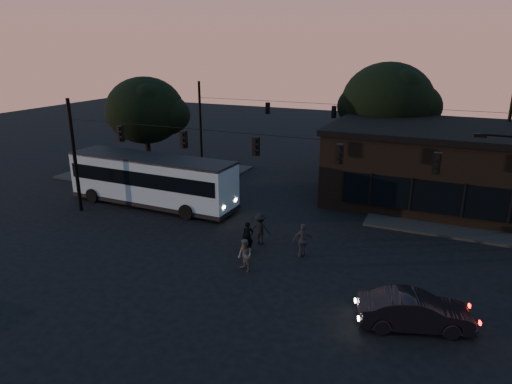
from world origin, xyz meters
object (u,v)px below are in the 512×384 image
at_px(bus, 152,178).
at_px(car, 415,311).
at_px(pedestrian_d, 261,229).
at_px(pedestrian_c, 303,241).
at_px(building, 443,164).
at_px(pedestrian_b, 245,256).
at_px(pedestrian_a, 248,237).

bearing_deg(bus, car, -22.21).
bearing_deg(pedestrian_d, car, 148.58).
relative_size(pedestrian_c, pedestrian_d, 1.02).
xyz_separation_m(building, car, (0.03, -16.91, -1.99)).
bearing_deg(pedestrian_b, bus, -178.16).
relative_size(car, pedestrian_b, 2.63).
height_order(bus, pedestrian_b, bus).
height_order(building, pedestrian_d, building).
height_order(pedestrian_b, pedestrian_d, pedestrian_d).
bearing_deg(pedestrian_b, pedestrian_d, 134.06).
xyz_separation_m(bus, pedestrian_b, (10.09, -6.29, -1.11)).
distance_m(bus, pedestrian_d, 10.01).
xyz_separation_m(pedestrian_c, pedestrian_d, (-2.70, 0.62, -0.02)).
height_order(bus, pedestrian_c, bus).
bearing_deg(pedestrian_b, pedestrian_a, 145.10).
xyz_separation_m(bus, car, (18.22, -7.85, -1.22)).
height_order(bus, pedestrian_d, bus).
bearing_deg(pedestrian_b, building, 95.93).
relative_size(building, car, 3.53).
bearing_deg(pedestrian_c, pedestrian_b, 24.58).
xyz_separation_m(pedestrian_b, pedestrian_d, (-0.60, 3.30, 0.08)).
relative_size(pedestrian_a, pedestrian_b, 1.03).
bearing_deg(building, pedestrian_a, -123.87).
bearing_deg(building, car, -89.90).
distance_m(bus, car, 19.88).
distance_m(building, pedestrian_b, 17.44).
bearing_deg(pedestrian_d, bus, -19.72).
distance_m(building, pedestrian_d, 14.96).
xyz_separation_m(pedestrian_a, pedestrian_b, (0.81, -2.07, -0.02)).
bearing_deg(pedestrian_c, bus, -43.78).
relative_size(building, pedestrian_b, 9.29).
bearing_deg(pedestrian_b, pedestrian_c, 85.62).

